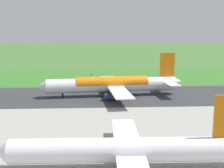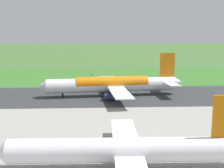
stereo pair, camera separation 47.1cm
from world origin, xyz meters
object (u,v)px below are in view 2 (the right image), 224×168
object	(u,v)px
no_stopping_sign	(92,76)
traffic_cone_orange	(79,81)
airliner_main	(113,84)
airliner_parked_mid	(125,150)

from	to	relation	value
no_stopping_sign	traffic_cone_orange	bearing A→B (deg)	46.13
airliner_main	airliner_parked_mid	bearing A→B (deg)	89.13
airliner_main	airliner_parked_mid	xyz separation A→B (m)	(0.90, 59.23, -0.68)
airliner_parked_mid	no_stopping_sign	distance (m)	97.78
no_stopping_sign	traffic_cone_orange	xyz separation A→B (m)	(5.74, 5.98, -1.27)
no_stopping_sign	traffic_cone_orange	distance (m)	8.39
airliner_main	traffic_cone_orange	xyz separation A→B (m)	(14.52, -32.24, -4.08)
traffic_cone_orange	airliner_main	bearing A→B (deg)	114.24
no_stopping_sign	airliner_parked_mid	bearing A→B (deg)	94.62
airliner_parked_mid	traffic_cone_orange	distance (m)	92.54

